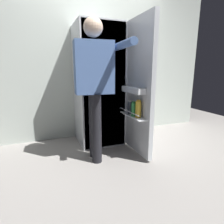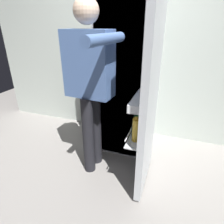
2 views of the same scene
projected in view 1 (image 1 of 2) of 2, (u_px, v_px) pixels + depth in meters
The scene contains 4 objects.
ground_plane at pixel (112, 155), 2.52m from camera, with size 6.74×6.74×0.00m, color gray.
kitchen_wall at pixel (91, 58), 3.09m from camera, with size 4.40×0.10×2.62m, color beige.
refrigerator at pixel (101, 86), 2.80m from camera, with size 0.71×1.29×1.77m.
person at pixel (95, 78), 2.19m from camera, with size 0.56×0.79×1.70m.
Camera 1 is at (-0.85, -2.17, 1.13)m, focal length 29.82 mm.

